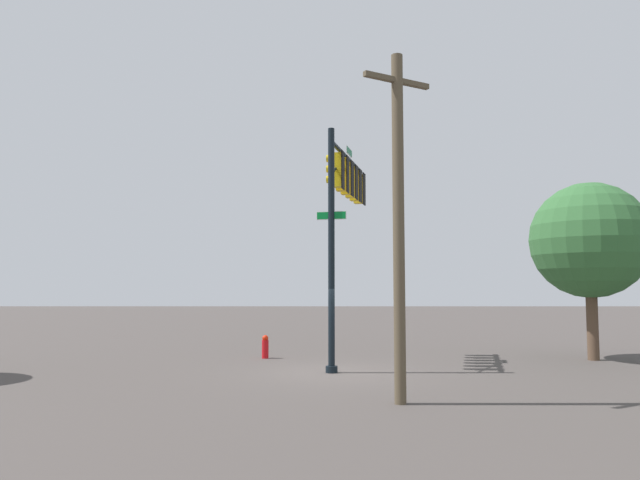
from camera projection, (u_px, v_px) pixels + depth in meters
The scene contains 5 objects.
ground_plane at pixel (332, 373), 17.61m from camera, with size 120.00×120.00×0.00m, color #47403D.
signal_pole_assembly at pixel (345, 192), 20.12m from camera, with size 5.01×1.87×7.47m.
utility_pole at pixel (399, 219), 13.23m from camera, with size 1.00×1.62×7.88m.
fire_hydrant at pixel (265, 347), 21.18m from camera, with size 0.33×0.24×0.83m.
tree_mid at pixel (589, 241), 20.95m from camera, with size 4.11×4.11×6.28m.
Camera 1 is at (-17.87, 0.32, 2.57)m, focal length 33.08 mm.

